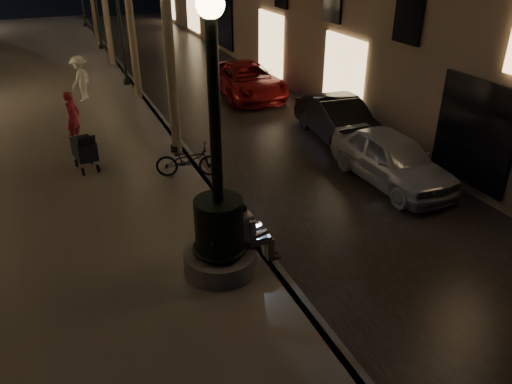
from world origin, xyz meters
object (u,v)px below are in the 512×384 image
fountain_lamppost (219,224)px  car_third (247,80)px  pedestrian_red (73,118)px  lamp_curb_a (167,47)px  seated_man_laptop (250,231)px  stroller (84,149)px  car_front (392,159)px  bicycle (188,160)px  car_second (339,120)px  pedestrian_white (80,79)px  lamp_curb_b (118,9)px

fountain_lamppost → car_third: fountain_lamppost is taller
fountain_lamppost → pedestrian_red: size_ratio=3.25×
pedestrian_red → lamp_curb_a: bearing=-96.0°
seated_man_laptop → pedestrian_red: (-2.52, 7.87, 0.10)m
stroller → car_front: stroller is taller
fountain_lamppost → bicycle: bearing=82.0°
car_front → car_third: bearing=92.2°
car_second → pedestrian_white: (-7.14, 6.87, 0.38)m
car_front → stroller: bearing=153.4°
lamp_curb_b → car_second: 10.38m
lamp_curb_a → bicycle: bearing=-93.3°
seated_man_laptop → lamp_curb_b: lamp_curb_b is taller
lamp_curb_a → seated_man_laptop: bearing=-90.8°
stroller → car_second: bearing=-12.0°
pedestrian_red → bicycle: size_ratio=0.94×
fountain_lamppost → pedestrian_red: fountain_lamppost is taller
stroller → pedestrian_red: (-0.07, 2.19, 0.20)m
lamp_curb_a → lamp_curb_b: (0.00, 8.00, 0.00)m
seated_man_laptop → pedestrian_white: size_ratio=0.77×
fountain_lamppost → car_front: bearing=21.6°
car_front → bicycle: (-4.94, 2.06, -0.03)m
stroller → pedestrian_red: 2.20m
stroller → car_third: bearing=28.2°
fountain_lamppost → lamp_curb_b: 14.16m
stroller → car_third: (6.84, 5.32, -0.15)m
seated_man_laptop → bicycle: bearing=90.2°
car_third → lamp_curb_b: bearing=148.0°
car_front → car_third: car_front is taller
car_second → bicycle: bearing=-163.7°
lamp_curb_a → car_third: 7.08m
car_front → car_second: car_front is taller
stroller → car_third: size_ratio=0.25×
lamp_curb_a → car_front: bearing=-38.2°
car_third → pedestrian_red: size_ratio=2.96×
stroller → bicycle: stroller is taller
bicycle → pedestrian_red: bearing=54.7°
car_front → bicycle: bearing=156.0°
lamp_curb_b → car_third: (4.30, -3.00, -2.58)m
seated_man_laptop → lamp_curb_a: bearing=89.2°
car_third → seated_man_laptop: bearing=-108.8°
car_front → lamp_curb_a: bearing=140.5°
car_front → seated_man_laptop: bearing=-157.4°
fountain_lamppost → pedestrian_red: bearing=103.6°
seated_man_laptop → car_front: size_ratio=0.33×
fountain_lamppost → car_second: 7.98m
stroller → car_second: 7.72m
lamp_curb_a → pedestrian_white: lamp_curb_a is taller
lamp_curb_b → seated_man_laptop: bearing=-90.4°
car_front → car_second: 3.20m
lamp_curb_b → bicycle: (-0.10, -9.75, -2.59)m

